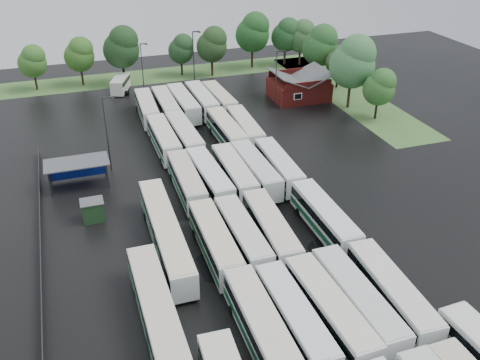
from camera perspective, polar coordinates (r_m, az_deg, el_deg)
name	(u,v)px	position (r m, az deg, el deg)	size (l,w,h in m)	color
ground	(258,254)	(58.49, 1.94, -7.86)	(160.00, 160.00, 0.00)	black
brick_building	(299,89)	(101.24, 6.29, 9.64)	(10.07, 8.60, 5.39)	maroon
wash_shed	(77,164)	(73.11, -17.03, 1.59)	(8.20, 4.20, 3.58)	#2D2D30
utility_hut	(93,210)	(65.62, -15.43, -3.13)	(2.70, 2.20, 2.62)	#173719
grass_strip_north	(159,75)	(115.57, -8.60, 10.98)	(80.00, 10.00, 0.01)	#446E31
grass_strip_east	(346,92)	(106.30, 11.21, 9.15)	(10.00, 50.00, 0.01)	#446E31
west_fence	(41,247)	(62.33, -20.45, -6.69)	(0.10, 50.00, 1.20)	#2D2D30
bus_r1c0	(261,327)	(47.21, 2.27, -15.42)	(2.93, 13.29, 3.69)	silver
bus_r1c1	(295,319)	(48.25, 5.85, -14.52)	(2.79, 12.75, 3.54)	silver
bus_r1c2	(329,311)	(49.28, 9.52, -13.61)	(3.19, 13.24, 3.66)	silver
bus_r1c3	(357,301)	(50.67, 12.38, -12.52)	(2.92, 13.26, 3.69)	silver
bus_r1c4	(391,293)	(52.31, 15.82, -11.53)	(3.34, 13.20, 3.65)	silver
bus_r2c0	(215,242)	(56.92, -2.67, -6.58)	(2.95, 12.99, 3.60)	silver
bus_r2c1	(242,235)	(57.90, 0.26, -5.92)	(2.69, 12.60, 3.51)	silver
bus_r2c2	(271,230)	(58.75, 3.31, -5.32)	(3.40, 13.15, 3.63)	silver
bus_r2c4	(325,218)	(61.38, 9.00, -4.01)	(2.86, 13.08, 3.64)	silver
bus_r3c0	(187,181)	(68.51, -5.72, -0.10)	(2.95, 12.67, 3.51)	silver
bus_r3c1	(210,177)	(69.03, -3.27, 0.28)	(3.16, 12.94, 3.58)	silver
bus_r3c2	(234,174)	(69.88, -0.61, 0.69)	(2.88, 12.80, 3.55)	silver
bus_r3c3	(255,170)	(70.74, 1.63, 1.09)	(2.93, 13.06, 3.63)	silver
bus_r3c4	(278,166)	(71.91, 4.12, 1.47)	(3.09, 12.75, 3.53)	silver
bus_r4c0	(164,139)	(80.30, -8.14, 4.35)	(2.83, 13.04, 3.63)	silver
bus_r4c1	(184,136)	(80.83, -5.96, 4.68)	(3.11, 13.31, 3.69)	silver
bus_r4c3	(226,131)	(82.29, -1.46, 5.25)	(2.83, 12.95, 3.60)	silver
bus_r4c4	(245,128)	(83.28, 0.53, 5.53)	(3.25, 12.81, 3.54)	silver
bus_r5c0	(147,108)	(92.60, -9.89, 7.56)	(3.19, 12.65, 3.49)	silver
bus_r5c1	(166,106)	(93.20, -7.89, 7.87)	(2.81, 12.70, 3.53)	silver
bus_r5c2	(184,104)	(93.50, -6.04, 8.11)	(3.08, 13.27, 3.68)	silver
bus_r5c3	(202,101)	(94.64, -4.10, 8.44)	(2.89, 13.12, 3.65)	silver
bus_r5c4	(219,99)	(95.27, -2.23, 8.59)	(3.07, 12.65, 3.50)	silver
artic_bus_west_b	(166,233)	(58.64, -7.93, -5.65)	(3.08, 19.53, 3.62)	silver
artic_bus_west_c	(161,324)	(47.95, -8.45, -14.96)	(2.83, 19.57, 3.63)	silver
minibus	(120,84)	(106.70, -12.64, 9.97)	(4.58, 6.91, 2.83)	silver
tree_north_0	(33,61)	(111.25, -21.24, 11.75)	(5.38, 5.38, 8.92)	#2F2110
tree_north_1	(80,54)	(111.29, -16.72, 12.74)	(5.83, 5.83, 9.65)	#322517
tree_north_2	(122,47)	(109.37, -12.47, 13.71)	(7.05, 7.05, 11.68)	black
tree_north_3	(182,49)	(113.69, -6.24, 13.77)	(5.25, 5.25, 8.69)	black
tree_north_4	(213,44)	(112.48, -2.94, 14.28)	(6.23, 6.23, 10.32)	#2D2216
tree_north_5	(253,32)	(117.75, 1.44, 15.51)	(7.23, 7.23, 11.98)	#382113
tree_north_6	(286,34)	(120.62, 4.98, 15.21)	(6.21, 6.21, 10.29)	#39291A
tree_east_0	(380,87)	(92.96, 14.73, 9.60)	(5.35, 5.35, 8.86)	black
tree_east_1	(354,61)	(96.17, 12.04, 12.28)	(7.93, 7.93, 13.13)	#332518
tree_east_2	(340,60)	(107.23, 10.62, 12.46)	(5.14, 5.14, 8.51)	black
tree_east_3	(321,45)	(109.81, 8.62, 14.07)	(6.98, 6.98, 11.56)	black
tree_east_4	(302,36)	(120.69, 6.60, 15.06)	(6.06, 6.06, 10.03)	#31271A
lamp_post_ne	(277,75)	(95.28, 3.95, 11.10)	(1.58, 0.31, 10.24)	#2D2D30
lamp_post_nw	(107,129)	(74.52, -13.97, 5.30)	(1.65, 0.32, 10.69)	#2D2D30
lamp_post_back_w	(143,65)	(103.95, -10.34, 12.00)	(1.47, 0.29, 9.55)	#2D2D30
lamp_post_back_e	(194,55)	(105.77, -4.91, 13.11)	(1.69, 0.33, 10.96)	#2D2D30
puddle_2	(215,267)	(56.73, -2.66, -9.21)	(5.30, 5.30, 0.01)	black
puddle_3	(328,249)	(59.88, 9.36, -7.30)	(4.42, 4.42, 0.01)	black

